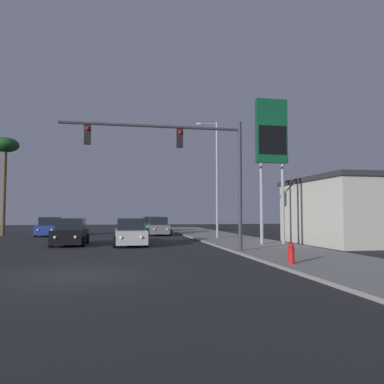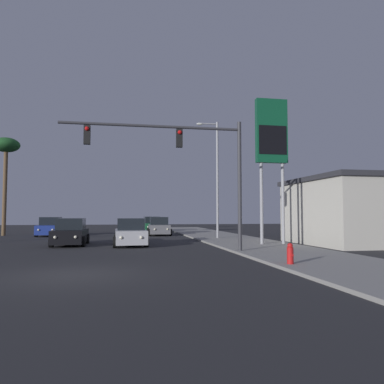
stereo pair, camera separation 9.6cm
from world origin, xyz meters
name	(u,v)px [view 2 (the right image)]	position (x,y,z in m)	size (l,w,h in m)	color
ground_plane	(72,275)	(0.00, 0.00, 0.00)	(120.00, 120.00, 0.00)	#28282B
sidewalk_right	(251,244)	(9.50, 10.00, 0.06)	(5.00, 60.00, 0.12)	gray
building_gas_station	(377,211)	(18.00, 9.47, 2.16)	(10.30, 8.30, 4.30)	beige
car_silver	(130,233)	(2.03, 10.97, 0.76)	(2.04, 4.33, 1.68)	#B7B7BC
car_green	(152,225)	(4.66, 28.58, 0.76)	(2.04, 4.34, 1.68)	#195933
car_blue	(50,227)	(-4.81, 22.79, 0.76)	(2.04, 4.32, 1.68)	navy
car_grey	(159,227)	(4.86, 22.32, 0.76)	(2.04, 4.34, 1.68)	slate
car_black	(71,233)	(-1.64, 11.95, 0.76)	(2.04, 4.32, 1.68)	black
traffic_light_mast	(188,156)	(4.69, 5.53, 4.81)	(8.90, 0.36, 6.50)	#38383D
street_lamp	(216,173)	(8.60, 15.51, 5.12)	(1.74, 0.24, 9.00)	#99999E
gas_station_sign	(272,139)	(10.62, 9.26, 6.62)	(2.00, 0.42, 9.00)	#99999E
fire_hydrant	(290,254)	(7.59, 0.38, 0.49)	(0.24, 0.34, 0.76)	red
palm_tree_mid	(6,150)	(-9.06, 24.00, 7.78)	(2.40, 2.40, 8.95)	brown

